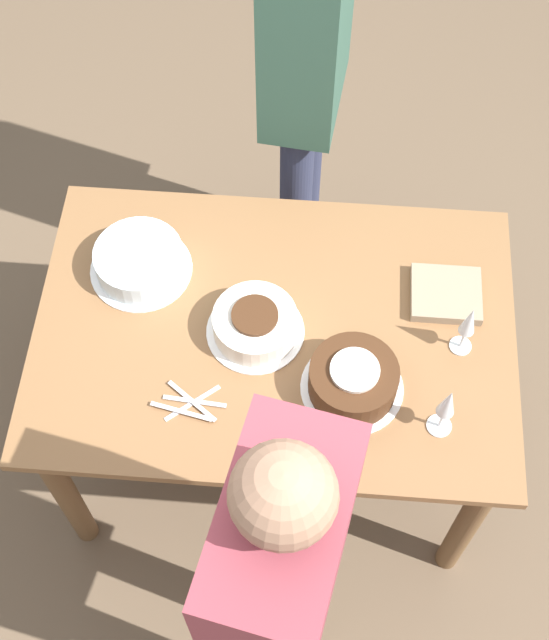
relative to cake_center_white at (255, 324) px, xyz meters
The scene contains 11 objects.
ground_plane 0.81m from the cake_center_white, 13.13° to the left, with size 12.00×12.00×0.00m, color brown.
dining_table 0.17m from the cake_center_white, 13.13° to the left, with size 1.33×0.91×0.77m.
cake_center_white is the anchor object (origin of this frame).
cake_front_chocolate 0.31m from the cake_center_white, 29.47° to the right, with size 0.27×0.27×0.11m.
cake_back_decorated 0.39m from the cake_center_white, 152.49° to the left, with size 0.29×0.29×0.09m.
wine_glass_near 0.56m from the cake_center_white, 26.09° to the right, with size 0.07×0.07×0.20m.
wine_glass_far 0.57m from the cake_center_white, ahead, with size 0.06×0.06×0.20m.
fork_pile 0.28m from the cake_center_white, 122.72° to the right, with size 0.20×0.12×0.01m.
napkin_stack 0.55m from the cake_center_white, 16.30° to the left, with size 0.20×0.18×0.03m.
person_cutting 0.76m from the cake_center_white, 80.43° to the right, with size 0.30×0.44×1.63m.
person_watching 0.84m from the cake_center_white, 83.86° to the left, with size 0.26×0.42×1.76m.
Camera 1 is at (0.09, -1.22, 2.90)m, focal length 50.00 mm.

